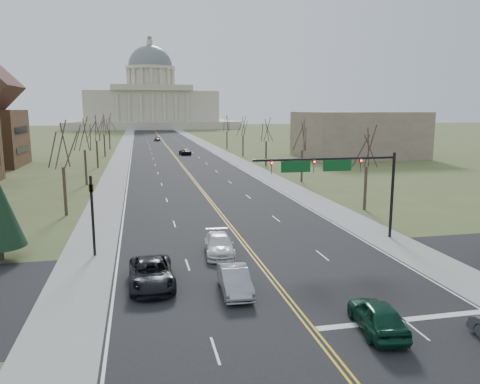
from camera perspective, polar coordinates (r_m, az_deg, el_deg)
name	(u,v)px	position (r m, az deg, el deg)	size (l,w,h in m)	color
ground	(305,321)	(25.13, 7.93, -15.29)	(600.00, 600.00, 0.00)	#47592C
road	(168,148)	(131.93, -8.75, 5.35)	(20.00, 380.00, 0.01)	black
cross_road	(272,280)	(30.37, 3.98, -10.60)	(120.00, 14.00, 0.01)	black
sidewalk_left	(124,148)	(131.75, -13.98, 5.17)	(4.00, 380.00, 0.03)	gray
sidewalk_right	(211,147)	(133.20, -3.57, 5.50)	(4.00, 380.00, 0.03)	gray
center_line	(168,148)	(131.93, -8.75, 5.36)	(0.42, 380.00, 0.01)	gold
edge_line_left	(132,148)	(131.70, -13.02, 5.21)	(0.15, 380.00, 0.01)	silver
edge_line_right	(203,147)	(132.89, -4.51, 5.48)	(0.15, 380.00, 0.01)	silver
stop_bar	(404,320)	(26.37, 19.31, -14.49)	(9.50, 0.50, 0.01)	silver
capitol	(152,102)	(271.30, -10.73, 10.70)	(90.00, 60.00, 50.00)	#BEB99F
signal_mast	(336,172)	(38.37, 11.68, 2.46)	(12.12, 0.44, 7.20)	black
signal_left	(92,207)	(35.62, -17.58, -1.73)	(0.32, 0.36, 6.00)	black
tree_r_0	(367,149)	(51.18, 15.24, 5.08)	(3.74, 3.74, 8.50)	#3E2D24
tree_l_0	(62,147)	(49.96, -20.89, 5.10)	(3.96, 3.96, 9.00)	#3E2D24
tree_r_1	(302,138)	(69.49, 7.63, 6.59)	(3.74, 3.74, 8.50)	#3E2D24
tree_l_1	(84,136)	(69.76, -18.49, 6.49)	(3.96, 3.96, 9.00)	#3E2D24
tree_r_2	(266,131)	(88.54, 3.21, 7.41)	(3.74, 3.74, 8.50)	#3E2D24
tree_l_2	(96,130)	(89.64, -17.15, 7.26)	(3.96, 3.96, 9.00)	#3E2D24
tree_r_3	(243,127)	(107.93, 0.36, 7.91)	(3.74, 3.74, 8.50)	#3E2D24
tree_l_3	(104,126)	(109.57, -16.30, 7.75)	(3.96, 3.96, 9.00)	#3E2D24
tree_r_4	(227,124)	(127.51, -1.62, 8.25)	(3.74, 3.74, 8.50)	#3E2D24
tree_l_4	(109,123)	(129.52, -15.70, 8.08)	(3.96, 3.96, 9.00)	#3E2D24
bldg_right_mass	(357,135)	(108.62, 14.12, 6.80)	(25.00, 20.00, 10.00)	#726151
car_nb_inner_lead	(377,316)	(24.50, 16.38, -14.26)	(1.86, 4.62, 1.57)	#0C3623
car_sb_inner_lead	(235,280)	(28.03, -0.65, -10.71)	(1.61, 4.62, 1.52)	gray
car_sb_outer_lead	(151,273)	(29.52, -10.75, -9.71)	(2.67, 5.78, 1.61)	black
car_sb_inner_second	(219,245)	(35.10, -2.56, -6.43)	(2.06, 5.07, 1.47)	silver
car_far_nb	(185,152)	(111.24, -6.73, 4.89)	(2.26, 4.90, 1.36)	black
car_far_sb	(157,139)	(160.57, -10.05, 6.43)	(1.81, 4.49, 1.53)	#484C50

